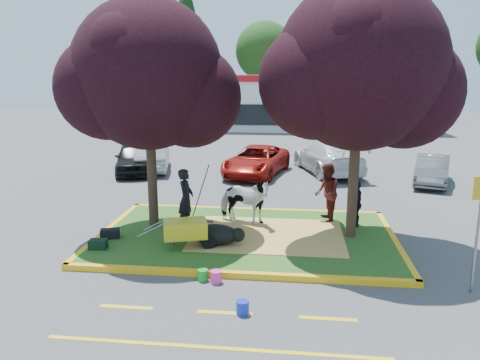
# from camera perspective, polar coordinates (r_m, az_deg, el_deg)

# --- Properties ---
(ground) EXTENTS (90.00, 90.00, 0.00)m
(ground) POSITION_cam_1_polar(r_m,az_deg,el_deg) (13.33, 0.79, -7.21)
(ground) COLOR #424244
(ground) RESTS_ON ground
(median_island) EXTENTS (8.00, 5.00, 0.15)m
(median_island) POSITION_cam_1_polar(r_m,az_deg,el_deg) (13.31, 0.79, -6.91)
(median_island) COLOR #1F4A17
(median_island) RESTS_ON ground
(curb_near) EXTENTS (8.30, 0.16, 0.15)m
(curb_near) POSITION_cam_1_polar(r_m,az_deg,el_deg) (10.93, -0.60, -11.48)
(curb_near) COLOR yellow
(curb_near) RESTS_ON ground
(curb_far) EXTENTS (8.30, 0.16, 0.15)m
(curb_far) POSITION_cam_1_polar(r_m,az_deg,el_deg) (15.75, 1.74, -3.73)
(curb_far) COLOR yellow
(curb_far) RESTS_ON ground
(curb_left) EXTENTS (0.16, 5.30, 0.15)m
(curb_left) POSITION_cam_1_polar(r_m,az_deg,el_deg) (14.28, -15.81, -6.01)
(curb_left) COLOR yellow
(curb_left) RESTS_ON ground
(curb_right) EXTENTS (0.16, 5.30, 0.15)m
(curb_right) POSITION_cam_1_polar(r_m,az_deg,el_deg) (13.55, 18.37, -7.23)
(curb_right) COLOR yellow
(curb_right) RESTS_ON ground
(straw_bedding) EXTENTS (4.20, 3.00, 0.01)m
(straw_bedding) POSITION_cam_1_polar(r_m,az_deg,el_deg) (13.24, 3.40, -6.67)
(straw_bedding) COLOR #E3B25D
(straw_bedding) RESTS_ON median_island
(tree_purple_left) EXTENTS (5.06, 4.20, 6.51)m
(tree_purple_left) POSITION_cam_1_polar(r_m,az_deg,el_deg) (13.45, -11.10, 11.71)
(tree_purple_left) COLOR black
(tree_purple_left) RESTS_ON median_island
(tree_purple_right) EXTENTS (5.30, 4.40, 6.82)m
(tree_purple_right) POSITION_cam_1_polar(r_m,az_deg,el_deg) (12.74, 14.45, 12.40)
(tree_purple_right) COLOR black
(tree_purple_right) RESTS_ON median_island
(fire_lane_stripe_a) EXTENTS (1.10, 0.12, 0.01)m
(fire_lane_stripe_a) POSITION_cam_1_polar(r_m,az_deg,el_deg) (9.99, -13.69, -14.82)
(fire_lane_stripe_a) COLOR yellow
(fire_lane_stripe_a) RESTS_ON ground
(fire_lane_stripe_b) EXTENTS (1.10, 0.12, 0.01)m
(fire_lane_stripe_b) POSITION_cam_1_polar(r_m,az_deg,el_deg) (9.53, -1.87, -15.88)
(fire_lane_stripe_b) COLOR yellow
(fire_lane_stripe_b) RESTS_ON ground
(fire_lane_stripe_c) EXTENTS (1.10, 0.12, 0.01)m
(fire_lane_stripe_c) POSITION_cam_1_polar(r_m,az_deg,el_deg) (9.48, 10.70, -16.29)
(fire_lane_stripe_c) COLOR yellow
(fire_lane_stripe_c) RESTS_ON ground
(fire_lane_long) EXTENTS (6.00, 0.10, 0.01)m
(fire_lane_long) POSITION_cam_1_polar(r_m,az_deg,el_deg) (8.51, -3.12, -19.74)
(fire_lane_long) COLOR yellow
(fire_lane_long) RESTS_ON ground
(retail_building) EXTENTS (20.40, 8.40, 4.40)m
(retail_building) POSITION_cam_1_polar(r_m,az_deg,el_deg) (40.51, 7.73, 9.53)
(retail_building) COLOR silver
(retail_building) RESTS_ON ground
(treeline) EXTENTS (46.58, 7.80, 14.63)m
(treeline) POSITION_cam_1_polar(r_m,az_deg,el_deg) (50.16, 6.82, 16.46)
(treeline) COLOR black
(treeline) RESTS_ON ground
(cow) EXTENTS (1.82, 1.19, 1.42)m
(cow) POSITION_cam_1_polar(r_m,az_deg,el_deg) (13.99, 0.47, -2.53)
(cow) COLOR white
(cow) RESTS_ON median_island
(calf) EXTENTS (1.42, 1.11, 0.54)m
(calf) POSITION_cam_1_polar(r_m,az_deg,el_deg) (12.45, -3.01, -6.66)
(calf) COLOR black
(calf) RESTS_ON median_island
(handler) EXTENTS (0.45, 0.66, 1.76)m
(handler) POSITION_cam_1_polar(r_m,az_deg,el_deg) (13.62, -6.61, -2.30)
(handler) COLOR black
(handler) RESTS_ON median_island
(visitor_a) EXTENTS (0.78, 0.94, 1.78)m
(visitor_a) POSITION_cam_1_polar(r_m,az_deg,el_deg) (14.41, 10.54, -1.54)
(visitor_a) COLOR #481714
(visitor_a) RESTS_ON median_island
(visitor_b) EXTENTS (0.41, 0.84, 1.38)m
(visitor_b) POSITION_cam_1_polar(r_m,az_deg,el_deg) (14.20, 13.96, -2.77)
(visitor_b) COLOR black
(visitor_b) RESTS_ON median_island
(wheelbarrow) EXTENTS (1.98, 0.95, 0.75)m
(wheelbarrow) POSITION_cam_1_polar(r_m,az_deg,el_deg) (12.16, -6.63, -5.99)
(wheelbarrow) COLOR black
(wheelbarrow) RESTS_ON median_island
(gear_bag_dark) EXTENTS (0.56, 0.40, 0.26)m
(gear_bag_dark) POSITION_cam_1_polar(r_m,az_deg,el_deg) (13.42, -15.57, -6.32)
(gear_bag_dark) COLOR black
(gear_bag_dark) RESTS_ON median_island
(gear_bag_green) EXTENTS (0.48, 0.33, 0.24)m
(gear_bag_green) POSITION_cam_1_polar(r_m,az_deg,el_deg) (12.73, -16.91, -7.50)
(gear_bag_green) COLOR black
(gear_bag_green) RESTS_ON median_island
(sign_post) EXTENTS (0.38, 0.07, 2.73)m
(sign_post) POSITION_cam_1_polar(r_m,az_deg,el_deg) (10.88, 27.17, -3.92)
(sign_post) COLOR slate
(sign_post) RESTS_ON ground
(bucket_green) EXTENTS (0.32, 0.32, 0.26)m
(bucket_green) POSITION_cam_1_polar(r_m,az_deg,el_deg) (10.82, -4.56, -11.48)
(bucket_green) COLOR #179624
(bucket_green) RESTS_ON ground
(bucket_pink) EXTENTS (0.27, 0.27, 0.28)m
(bucket_pink) POSITION_cam_1_polar(r_m,az_deg,el_deg) (10.69, -2.94, -11.70)
(bucket_pink) COLOR #F336A3
(bucket_pink) RESTS_ON ground
(bucket_blue) EXTENTS (0.32, 0.32, 0.28)m
(bucket_blue) POSITION_cam_1_polar(r_m,az_deg,el_deg) (9.43, 0.31, -15.28)
(bucket_blue) COLOR #172ABE
(bucket_blue) RESTS_ON ground
(car_black) EXTENTS (2.81, 4.36, 1.38)m
(car_black) POSITION_cam_1_polar(r_m,az_deg,el_deg) (22.45, -12.84, 2.61)
(car_black) COLOR black
(car_black) RESTS_ON ground
(car_silver) EXTENTS (2.24, 4.18, 1.31)m
(car_silver) POSITION_cam_1_polar(r_m,az_deg,el_deg) (22.79, -10.55, 2.78)
(car_silver) COLOR #95999D
(car_silver) RESTS_ON ground
(car_red) EXTENTS (3.19, 5.09, 1.31)m
(car_red) POSITION_cam_1_polar(r_m,az_deg,el_deg) (21.46, 2.01, 2.37)
(car_red) COLOR maroon
(car_red) RESTS_ON ground
(car_white) EXTENTS (3.54, 5.59, 1.51)m
(car_white) POSITION_cam_1_polar(r_m,az_deg,el_deg) (22.29, 10.69, 2.81)
(car_white) COLOR silver
(car_white) RESTS_ON ground
(car_grey) EXTENTS (2.27, 3.85, 1.20)m
(car_grey) POSITION_cam_1_polar(r_m,az_deg,el_deg) (21.25, 22.36, 1.13)
(car_grey) COLOR #4F5056
(car_grey) RESTS_ON ground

